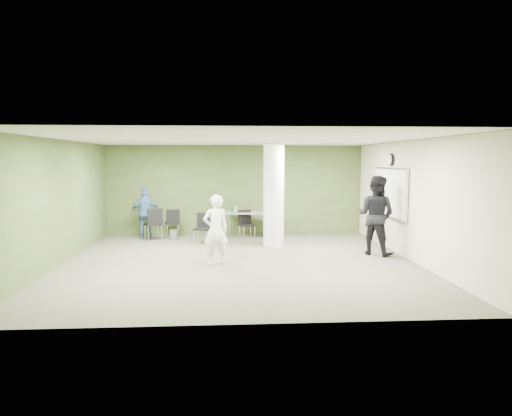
{
  "coord_description": "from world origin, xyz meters",
  "views": [
    {
      "loc": [
        -0.28,
        -10.3,
        2.34
      ],
      "look_at": [
        0.45,
        1.0,
        1.15
      ],
      "focal_mm": 32.0,
      "sensor_mm": 36.0,
      "label": 1
    }
  ],
  "objects": [
    {
      "name": "wall_back",
      "position": [
        0.0,
        4.0,
        1.4
      ],
      "size": [
        8.0,
        2.8,
        0.02
      ],
      "primitive_type": "cube",
      "rotation": [
        1.57,
        0.0,
        0.0
      ],
      "color": "#3B5025",
      "rests_on": "floor"
    },
    {
      "name": "wall_left",
      "position": [
        -4.0,
        0.0,
        1.4
      ],
      "size": [
        0.02,
        8.0,
        2.8
      ],
      "primitive_type": "cube",
      "color": "#3B5025",
      "rests_on": "floor"
    },
    {
      "name": "wall_clock",
      "position": [
        3.92,
        1.2,
        2.35
      ],
      "size": [
        0.06,
        0.32,
        0.32
      ],
      "color": "black",
      "rests_on": "wall_right_cream"
    },
    {
      "name": "folding_table",
      "position": [
        0.46,
        3.36,
        0.73
      ],
      "size": [
        1.73,
        0.96,
        1.03
      ],
      "rotation": [
        0.0,
        0.0,
        -0.15
      ],
      "color": "gray",
      "rests_on": "floor"
    },
    {
      "name": "ceiling",
      "position": [
        0.0,
        0.0,
        2.8
      ],
      "size": [
        8.0,
        8.0,
        0.0
      ],
      "primitive_type": "plane",
      "rotation": [
        3.14,
        0.0,
        0.0
      ],
      "color": "white",
      "rests_on": "wall_back"
    },
    {
      "name": "man_black",
      "position": [
        3.4,
        0.66,
        0.98
      ],
      "size": [
        1.21,
        1.19,
        1.96
      ],
      "primitive_type": "imported",
      "rotation": [
        0.0,
        0.0,
        2.42
      ],
      "color": "black",
      "rests_on": "floor"
    },
    {
      "name": "wastebasket",
      "position": [
        -1.85,
        3.1,
        0.14
      ],
      "size": [
        0.25,
        0.25,
        0.29
      ],
      "primitive_type": "cylinder",
      "color": "#4C4C4C",
      "rests_on": "floor"
    },
    {
      "name": "column",
      "position": [
        1.0,
        2.0,
        1.4
      ],
      "size": [
        0.56,
        0.56,
        2.8
      ],
      "primitive_type": "cylinder",
      "color": "silver",
      "rests_on": "floor"
    },
    {
      "name": "woman_white",
      "position": [
        -0.53,
        -0.22,
        0.79
      ],
      "size": [
        0.67,
        0.55,
        1.58
      ],
      "primitive_type": "imported",
      "rotation": [
        0.0,
        0.0,
        3.5
      ],
      "color": "white",
      "rests_on": "floor"
    },
    {
      "name": "chair_table_right",
      "position": [
        0.3,
        3.18,
        0.49
      ],
      "size": [
        0.53,
        0.53,
        0.85
      ],
      "rotation": [
        0.0,
        0.0,
        0.32
      ],
      "color": "black",
      "rests_on": "floor"
    },
    {
      "name": "chair_back_right",
      "position": [
        -1.92,
        3.57,
        0.5
      ],
      "size": [
        0.51,
        0.51,
        0.85
      ],
      "rotation": [
        0.0,
        0.0,
        3.38
      ],
      "color": "black",
      "rests_on": "floor"
    },
    {
      "name": "floor",
      "position": [
        0.0,
        0.0,
        0.0
      ],
      "size": [
        8.0,
        8.0,
        0.0
      ],
      "primitive_type": "plane",
      "color": "#4F4F3E",
      "rests_on": "ground"
    },
    {
      "name": "chair_table_left",
      "position": [
        -0.95,
        2.49,
        0.49
      ],
      "size": [
        0.51,
        0.51,
        0.85
      ],
      "rotation": [
        0.0,
        0.0,
        -0.23
      ],
      "color": "black",
      "rests_on": "floor"
    },
    {
      "name": "man_blue",
      "position": [
        -2.69,
        3.4,
        0.76
      ],
      "size": [
        0.93,
        0.47,
        1.52
      ],
      "primitive_type": "imported",
      "rotation": [
        0.0,
        0.0,
        3.25
      ],
      "color": "#426DA4",
      "rests_on": "floor"
    },
    {
      "name": "chair_back_left",
      "position": [
        -2.4,
        3.0,
        0.56
      ],
      "size": [
        0.62,
        0.62,
        0.95
      ],
      "rotation": [
        0.0,
        0.0,
        3.57
      ],
      "color": "black",
      "rests_on": "floor"
    },
    {
      "name": "wall_right_cream",
      "position": [
        4.0,
        0.0,
        1.4
      ],
      "size": [
        0.02,
        8.0,
        2.8
      ],
      "primitive_type": "cube",
      "color": "beige",
      "rests_on": "floor"
    },
    {
      "name": "whiteboard",
      "position": [
        3.92,
        1.2,
        1.5
      ],
      "size": [
        0.05,
        2.3,
        1.3
      ],
      "color": "silver",
      "rests_on": "wall_right_cream"
    }
  ]
}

